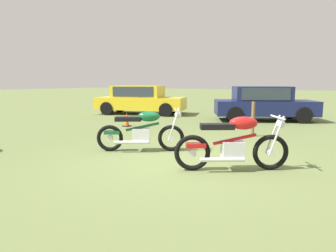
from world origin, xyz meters
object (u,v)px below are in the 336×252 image
object	(u,v)px
fence_post_wooden	(253,119)
traffic_cone	(127,120)
car_yellow	(140,98)
motorcycle_red	(233,144)
car_navy	(263,102)
motorcycle_green	(142,131)

from	to	relation	value
fence_post_wooden	traffic_cone	bearing A→B (deg)	-176.26
car_yellow	fence_post_wooden	size ratio (longest dim) A/B	4.54
motorcycle_red	car_navy	xyz separation A→B (m)	(-1.25, 7.60, 0.30)
motorcycle_red	fence_post_wooden	distance (m)	3.73
motorcycle_green	motorcycle_red	size ratio (longest dim) A/B	0.99
car_yellow	traffic_cone	bearing A→B (deg)	-77.99
motorcycle_red	fence_post_wooden	size ratio (longest dim) A/B	1.76
fence_post_wooden	traffic_cone	distance (m)	4.54
motorcycle_green	car_yellow	xyz separation A→B (m)	(-4.92, 6.74, 0.32)
motorcycle_green	motorcycle_red	world-z (taller)	same
car_yellow	fence_post_wooden	world-z (taller)	car_yellow
fence_post_wooden	car_navy	bearing A→B (deg)	99.17
car_navy	motorcycle_green	bearing A→B (deg)	-125.31
motorcycle_green	car_yellow	distance (m)	8.35
car_navy	traffic_cone	size ratio (longest dim) A/B	8.47
motorcycle_red	car_yellow	bearing A→B (deg)	103.43
traffic_cone	motorcycle_red	bearing A→B (deg)	-33.37
motorcycle_red	fence_post_wooden	bearing A→B (deg)	67.54
motorcycle_red	car_yellow	size ratio (longest dim) A/B	0.39
car_yellow	motorcycle_green	bearing A→B (deg)	-71.26
motorcycle_red	traffic_cone	world-z (taller)	motorcycle_red
car_yellow	traffic_cone	distance (m)	4.35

